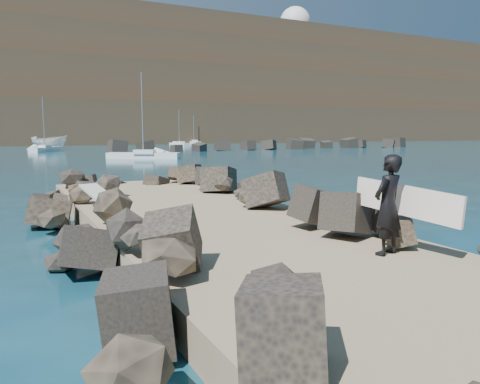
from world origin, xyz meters
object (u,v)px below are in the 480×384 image
at_px(surfer_with_board, 390,204).
at_px(radome, 295,27).
at_px(sailboat_d, 180,144).
at_px(surfboard_resting, 102,200).
at_px(boat_imported, 50,143).

relative_size(surfer_with_board, radome, 0.13).
bearing_deg(sailboat_d, surfboard_resting, -110.97).
relative_size(surfboard_resting, radome, 0.11).
distance_m(surfboard_resting, sailboat_d, 79.07).
height_order(surfboard_resting, sailboat_d, sailboat_d).
bearing_deg(surfboard_resting, surfer_with_board, -69.62).
bearing_deg(radome, sailboat_d, -135.74).
xyz_separation_m(surfer_with_board, radome, (97.13, 151.55, 41.26)).
bearing_deg(surfer_with_board, boat_imported, 90.07).
distance_m(surfboard_resting, boat_imported, 65.16).
height_order(radome, sailboat_d, radome).
bearing_deg(sailboat_d, radome, 44.26).
bearing_deg(boat_imported, radome, -16.39).
height_order(boat_imported, surfer_with_board, surfer_with_board).
bearing_deg(radome, surfboard_resting, -124.94).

